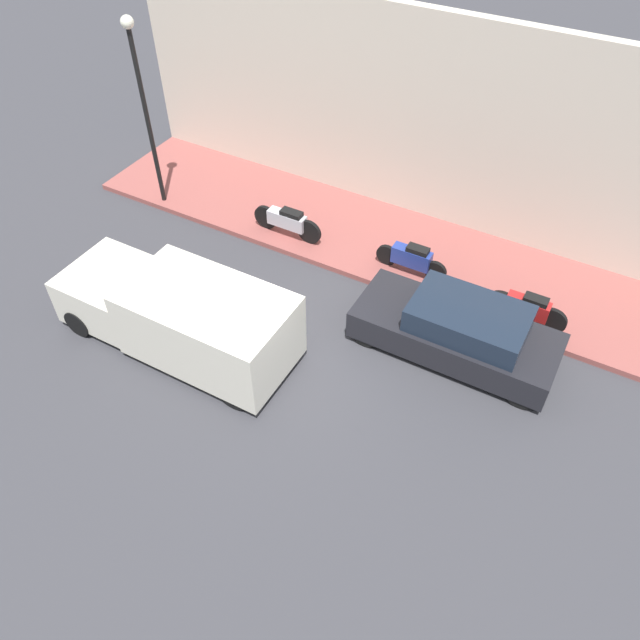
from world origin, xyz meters
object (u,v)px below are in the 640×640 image
at_px(scooter_silver, 287,221).
at_px(motorcycle_blue, 412,258).
at_px(motorcycle_red, 527,308).
at_px(parked_car, 458,331).
at_px(streetlamp, 142,93).
at_px(delivery_van, 178,314).

relative_size(scooter_silver, motorcycle_blue, 1.09).
height_order(scooter_silver, motorcycle_red, motorcycle_red).
distance_m(parked_car, motorcycle_red, 1.81).
height_order(motorcycle_blue, streetlamp, streetlamp).
bearing_deg(motorcycle_red, delivery_van, 122.86).
relative_size(parked_car, streetlamp, 0.88).
distance_m(parked_car, streetlamp, 9.55).
distance_m(scooter_silver, motorcycle_blue, 3.38).
relative_size(motorcycle_red, streetlamp, 0.36).
xyz_separation_m(parked_car, motorcycle_blue, (1.84, 1.84, -0.08)).
distance_m(delivery_van, streetlamp, 6.01).
height_order(scooter_silver, motorcycle_blue, motorcycle_blue).
bearing_deg(scooter_silver, motorcycle_red, -91.87).
distance_m(parked_car, scooter_silver, 5.47).
bearing_deg(delivery_van, motorcycle_red, -57.14).
height_order(scooter_silver, streetlamp, streetlamp).
relative_size(parked_car, motorcycle_blue, 2.39).
xyz_separation_m(scooter_silver, motorcycle_red, (-0.21, -6.29, 0.01)).
height_order(parked_car, motorcycle_blue, parked_car).
relative_size(delivery_van, motorcycle_blue, 2.94).
distance_m(motorcycle_red, motorcycle_blue, 2.94).
xyz_separation_m(parked_car, motorcycle_red, (1.45, -1.08, -0.06)).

